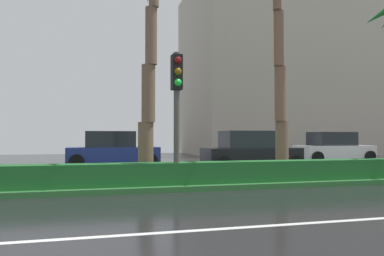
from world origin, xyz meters
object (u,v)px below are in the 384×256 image
(car_in_traffic_second, at_px, (250,151))
(car_in_traffic_leading, at_px, (112,150))
(traffic_signal_median_right, at_px, (177,93))
(car_in_traffic_third, at_px, (333,148))

(car_in_traffic_second, bearing_deg, car_in_traffic_leading, 154.62)
(traffic_signal_median_right, height_order, car_in_traffic_second, traffic_signal_median_right)
(traffic_signal_median_right, relative_size, car_in_traffic_leading, 0.84)
(car_in_traffic_leading, height_order, car_in_traffic_third, same)
(car_in_traffic_leading, relative_size, car_in_traffic_third, 1.00)
(car_in_traffic_second, distance_m, car_in_traffic_third, 7.02)
(car_in_traffic_second, xyz_separation_m, car_in_traffic_third, (6.37, 2.94, 0.00))
(car_in_traffic_leading, relative_size, car_in_traffic_second, 1.00)
(traffic_signal_median_right, xyz_separation_m, car_in_traffic_leading, (-1.23, 8.61, -1.82))
(car_in_traffic_third, bearing_deg, car_in_traffic_leading, -179.36)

